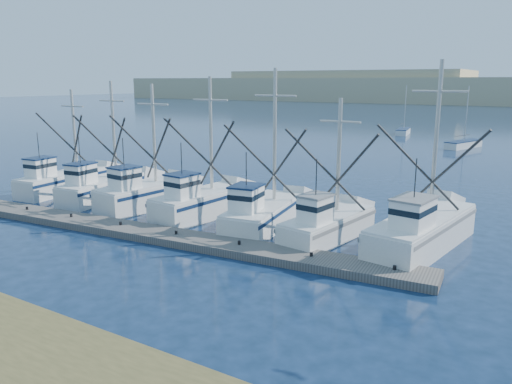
% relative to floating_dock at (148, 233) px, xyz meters
% --- Properties ---
extents(ground, '(500.00, 500.00, 0.00)m').
position_rel_floating_dock_xyz_m(ground, '(6.25, -6.20, -0.21)').
color(ground, '#0B1E34').
rests_on(ground, ground).
extents(floating_dock, '(32.10, 4.79, 0.43)m').
position_rel_floating_dock_xyz_m(floating_dock, '(0.00, 0.00, 0.00)').
color(floating_dock, '#68635D').
rests_on(floating_dock, ground).
extents(trawler_fleet, '(31.57, 9.52, 9.88)m').
position_rel_floating_dock_xyz_m(trawler_fleet, '(0.60, 5.03, 0.78)').
color(trawler_fleet, silver).
rests_on(trawler_fleet, ground).
extents(sailboat_near, '(3.85, 7.03, 8.10)m').
position_rel_floating_dock_xyz_m(sailboat_near, '(8.80, 50.75, 0.28)').
color(sailboat_near, silver).
rests_on(sailboat_near, ground).
extents(sailboat_far, '(2.49, 6.24, 8.10)m').
position_rel_floating_dock_xyz_m(sailboat_far, '(-2.77, 63.72, 0.28)').
color(sailboat_far, silver).
rests_on(sailboat_far, ground).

